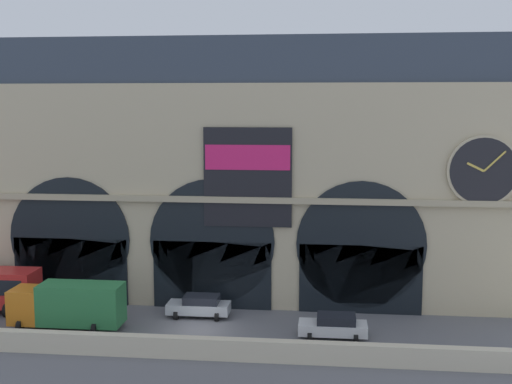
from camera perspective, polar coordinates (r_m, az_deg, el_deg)
ground_plane at (r=45.23m, az=-4.88°, el=-11.77°), size 200.00×200.00×0.00m
quay_parapet_wall at (r=40.63m, az=-6.24°, el=-13.12°), size 90.00×0.70×1.28m
station_building at (r=50.36m, az=-3.31°, el=1.50°), size 45.20×5.48×19.81m
box_truck_midwest at (r=46.57m, az=-15.81°, el=-9.27°), size 7.50×2.91×3.12m
car_center at (r=47.76m, az=-4.89°, el=-9.70°), size 4.40×2.22×1.55m
car_mideast at (r=43.79m, az=6.69°, el=-11.35°), size 4.40×2.22×1.55m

